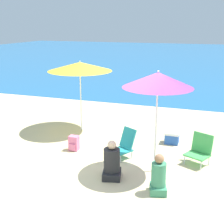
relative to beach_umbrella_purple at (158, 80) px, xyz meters
The scene contains 10 objects.
ground_plane 2.47m from the beach_umbrella_purple, 157.60° to the right, with size 60.00×60.00×0.00m, color beige.
sea_water 25.78m from the beach_umbrella_purple, 92.55° to the left, with size 60.00×40.00×0.01m.
beach_umbrella_purple is the anchor object (origin of this frame).
beach_umbrella_yellow 3.53m from the beach_umbrella_purple, 142.84° to the left, with size 1.98×1.98×2.20m.
beach_chair_teal 2.06m from the beach_umbrella_purple, 148.59° to the left, with size 0.65×0.70×0.74m.
beach_chair_green 2.14m from the beach_umbrella_purple, 38.45° to the left, with size 0.68×0.67×0.74m.
person_seated_near 2.03m from the beach_umbrella_purple, 73.94° to the right, with size 0.41×0.45×0.84m.
person_seated_far 2.06m from the beach_umbrella_purple, 142.48° to the right, with size 0.49×0.54×0.88m.
backpack_pink 3.04m from the beach_umbrella_purple, 167.78° to the left, with size 0.25×0.22×0.40m.
cooler_box 2.72m from the beach_umbrella_purple, 86.27° to the left, with size 0.39×0.34×0.34m.
Camera 1 is at (2.37, -6.06, 3.32)m, focal length 50.00 mm.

